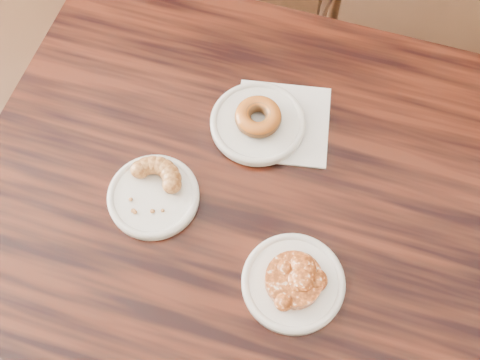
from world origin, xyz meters
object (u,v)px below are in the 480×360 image
(glazed_donut, at_px, (258,117))
(apple_fritter, at_px, (294,279))
(cafe_table, at_px, (235,283))
(cruller_fragment, at_px, (152,191))

(glazed_donut, xyz_separation_m, apple_fritter, (0.13, -0.26, -0.00))
(cafe_table, bearing_deg, glazed_donut, 93.99)
(apple_fritter, relative_size, cruller_fragment, 1.16)
(glazed_donut, bearing_deg, cafe_table, -86.17)
(cafe_table, xyz_separation_m, glazed_donut, (-0.01, 0.18, 0.41))
(glazed_donut, bearing_deg, apple_fritter, -62.69)
(glazed_donut, height_order, apple_fritter, glazed_donut)
(glazed_donut, height_order, cruller_fragment, glazed_donut)
(cafe_table, relative_size, glazed_donut, 11.25)
(glazed_donut, distance_m, cruller_fragment, 0.23)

